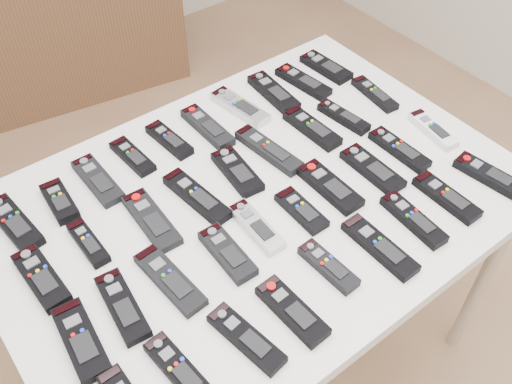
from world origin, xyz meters
TOP-DOWN VIEW (x-y plane):
  - ground at (0.00, 0.00)m, footprint 4.00×4.00m
  - table at (0.10, -0.03)m, footprint 1.25×0.88m
  - remote_0 at (-0.39, 0.24)m, footprint 0.08×0.19m
  - remote_1 at (-0.28, 0.24)m, footprint 0.06×0.14m
  - remote_2 at (-0.18, 0.25)m, footprint 0.06×0.18m
  - remote_3 at (-0.07, 0.28)m, footprint 0.06×0.15m
  - remote_4 at (0.04, 0.27)m, footprint 0.06×0.16m
  - remote_5 at (0.15, 0.25)m, footprint 0.05×0.19m
  - remote_6 at (0.27, 0.27)m, footprint 0.08×0.20m
  - remote_7 at (0.38, 0.26)m, footprint 0.07×0.19m
  - remote_8 at (0.49, 0.25)m, footprint 0.07×0.19m
  - remote_9 at (0.59, 0.27)m, footprint 0.07×0.17m
  - remote_10 at (-0.41, 0.06)m, footprint 0.06×0.18m
  - remote_11 at (-0.29, 0.09)m, footprint 0.04×0.14m
  - remote_12 at (-0.14, 0.06)m, footprint 0.07×0.19m
  - remote_13 at (-0.02, 0.05)m, footprint 0.07×0.21m
  - remote_14 at (0.11, 0.07)m, footprint 0.08×0.17m
  - remote_15 at (0.22, 0.08)m, footprint 0.07×0.21m
  - remote_16 at (0.37, 0.08)m, footprint 0.06×0.18m
  - remote_17 at (0.47, 0.06)m, footprint 0.06×0.16m
  - remote_18 at (0.61, 0.08)m, footprint 0.06×0.17m
  - remote_19 at (-0.40, -0.13)m, footprint 0.08×0.18m
  - remote_20 at (-0.30, -0.11)m, footprint 0.07×0.18m
  - remote_21 at (-0.19, -0.11)m, footprint 0.07×0.20m
  - remote_22 at (-0.06, -0.13)m, footprint 0.06×0.16m
  - remote_23 at (0.04, -0.10)m, footprint 0.05×0.17m
  - remote_24 at (0.15, -0.13)m, footprint 0.05×0.14m
  - remote_25 at (0.26, -0.11)m, footprint 0.06×0.18m
  - remote_26 at (0.39, -0.13)m, footprint 0.06×0.18m
  - remote_27 at (0.49, -0.12)m, footprint 0.05×0.18m
  - remote_28 at (0.62, -0.13)m, footprint 0.07×0.16m
  - remote_30 at (-0.29, -0.29)m, footprint 0.06×0.17m
  - remote_31 at (-0.15, -0.32)m, footprint 0.08×0.18m
  - remote_32 at (-0.04, -0.32)m, footprint 0.06×0.17m
  - remote_33 at (0.09, -0.29)m, footprint 0.05×0.15m
  - remote_34 at (0.22, -0.32)m, footprint 0.06×0.19m
  - remote_35 at (0.34, -0.31)m, footprint 0.06×0.18m
  - remote_36 at (0.46, -0.31)m, footprint 0.05×0.17m
  - remote_37 at (0.60, -0.33)m, footprint 0.08×0.18m

SIDE VIEW (x-z plane):
  - ground at x=0.00m, z-range 0.00..0.00m
  - table at x=0.10m, z-range 0.33..1.11m
  - remote_3 at x=-0.07m, z-range 0.78..0.80m
  - remote_18 at x=0.61m, z-range 0.78..0.80m
  - remote_24 at x=0.15m, z-range 0.78..0.80m
  - remote_9 at x=0.59m, z-range 0.78..0.80m
  - remote_2 at x=-0.18m, z-range 0.78..0.80m
  - remote_8 at x=0.49m, z-range 0.78..0.80m
  - remote_12 at x=-0.14m, z-range 0.78..0.80m
  - remote_27 at x=0.49m, z-range 0.78..0.80m
  - remote_21 at x=-0.19m, z-range 0.78..0.80m
  - remote_23 at x=0.04m, z-range 0.78..0.80m
  - remote_26 at x=0.39m, z-range 0.78..0.80m
  - remote_31 at x=-0.15m, z-range 0.78..0.80m
  - remote_28 at x=0.62m, z-range 0.78..0.80m
  - remote_17 at x=0.47m, z-range 0.78..0.80m
  - remote_4 at x=0.04m, z-range 0.78..0.80m
  - remote_34 at x=0.22m, z-range 0.78..0.80m
  - remote_11 at x=-0.29m, z-range 0.78..0.80m
  - remote_20 at x=-0.30m, z-range 0.78..0.80m
  - remote_36 at x=0.46m, z-range 0.78..0.80m
  - remote_14 at x=0.11m, z-range 0.78..0.80m
  - remote_30 at x=-0.29m, z-range 0.78..0.80m
  - remote_25 at x=0.26m, z-range 0.78..0.80m
  - remote_5 at x=0.15m, z-range 0.78..0.80m
  - remote_1 at x=-0.28m, z-range 0.78..0.80m
  - remote_7 at x=0.38m, z-range 0.78..0.80m
  - remote_6 at x=0.27m, z-range 0.78..0.80m
  - remote_37 at x=0.60m, z-range 0.78..0.80m
  - remote_0 at x=-0.39m, z-range 0.78..0.80m
  - remote_35 at x=0.34m, z-range 0.78..0.80m
  - remote_33 at x=0.09m, z-range 0.78..0.80m
  - remote_10 at x=-0.41m, z-range 0.78..0.80m
  - remote_16 at x=0.37m, z-range 0.78..0.80m
  - remote_32 at x=-0.04m, z-range 0.78..0.80m
  - remote_22 at x=-0.06m, z-range 0.78..0.80m
  - remote_13 at x=-0.02m, z-range 0.78..0.80m
  - remote_15 at x=0.22m, z-range 0.78..0.80m
  - remote_19 at x=-0.40m, z-range 0.78..0.80m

